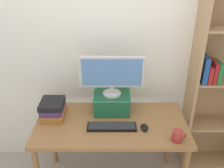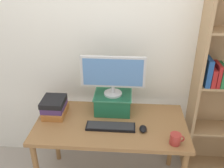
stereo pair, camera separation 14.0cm
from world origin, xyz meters
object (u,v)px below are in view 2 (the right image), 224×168
at_px(coffee_mug, 176,139).
at_px(book_stack, 54,106).
at_px(riser_box, 113,102).
at_px(desk, 111,130).
at_px(keyboard, 111,127).
at_px(computer_mouse, 143,129).
at_px(computer_monitor, 113,74).

bearing_deg(coffee_mug, book_stack, 161.73).
xyz_separation_m(riser_box, book_stack, (-0.55, -0.09, -0.02)).
relative_size(desk, keyboard, 3.16).
distance_m(riser_box, computer_mouse, 0.42).
bearing_deg(book_stack, computer_monitor, 9.41).
relative_size(desk, book_stack, 4.91).
xyz_separation_m(desk, computer_monitor, (0.01, 0.20, 0.48)).
bearing_deg(coffee_mug, computer_mouse, 148.54).
relative_size(book_stack, coffee_mug, 2.36).
bearing_deg(desk, riser_box, 88.33).
distance_m(computer_monitor, keyboard, 0.47).
height_order(desk, riser_box, riser_box).
relative_size(riser_box, computer_mouse, 3.39).
bearing_deg(keyboard, computer_mouse, -3.80).
xyz_separation_m(keyboard, coffee_mug, (0.53, -0.17, 0.03)).
height_order(desk, computer_mouse, computer_mouse).
bearing_deg(book_stack, keyboard, -18.68).
height_order(computer_mouse, book_stack, book_stack).
bearing_deg(computer_monitor, coffee_mug, -40.07).
distance_m(computer_monitor, coffee_mug, 0.78).
bearing_deg(computer_monitor, book_stack, -170.59).
bearing_deg(book_stack, riser_box, 9.56).
distance_m(riser_box, computer_monitor, 0.30).
height_order(computer_monitor, book_stack, computer_monitor).
xyz_separation_m(desk, keyboard, (0.01, -0.08, 0.10)).
relative_size(computer_monitor, coffee_mug, 5.00).
bearing_deg(book_stack, desk, -10.97).
distance_m(computer_mouse, coffee_mug, 0.29).
relative_size(riser_box, computer_monitor, 0.60).
distance_m(desk, book_stack, 0.57).
height_order(computer_monitor, computer_mouse, computer_monitor).
xyz_separation_m(computer_monitor, computer_mouse, (0.28, -0.29, -0.38)).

